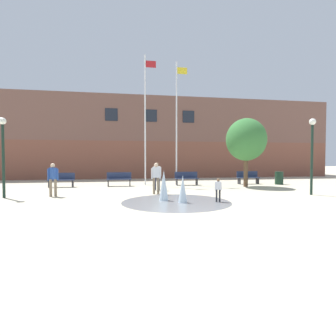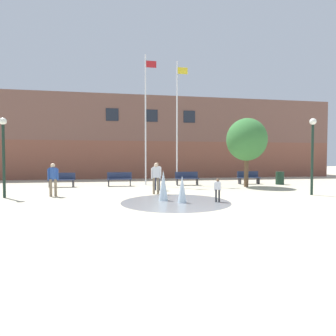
{
  "view_description": "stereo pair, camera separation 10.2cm",
  "coord_description": "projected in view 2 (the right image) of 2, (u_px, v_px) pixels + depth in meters",
  "views": [
    {
      "loc": [
        -2.5,
        -6.2,
        1.8
      ],
      "look_at": [
        -0.1,
        7.81,
        1.3
      ],
      "focal_mm": 28.0,
      "sensor_mm": 36.0,
      "label": 1
    },
    {
      "loc": [
        -2.4,
        -6.22,
        1.8
      ],
      "look_at": [
        -0.1,
        7.81,
        1.3
      ],
      "focal_mm": 28.0,
      "sensor_mm": 36.0,
      "label": 2
    }
  ],
  "objects": [
    {
      "name": "park_bench_under_right_flagpole",
      "position": [
        187.0,
        178.0,
        17.91
      ],
      "size": [
        1.6,
        0.44,
        0.91
      ],
      "color": "#28282D",
      "rests_on": "ground"
    },
    {
      "name": "park_bench_center",
      "position": [
        120.0,
        179.0,
        17.23
      ],
      "size": [
        1.6,
        0.44,
        0.91
      ],
      "color": "#28282D",
      "rests_on": "ground"
    },
    {
      "name": "adult_in_red",
      "position": [
        53.0,
        177.0,
        12.45
      ],
      "size": [
        0.5,
        0.36,
        1.59
      ],
      "rotation": [
        0.0,
        0.0,
        -0.64
      ],
      "color": "#89755B",
      "rests_on": "ground"
    },
    {
      "name": "lamp_post_right_lane",
      "position": [
        312.0,
        145.0,
        12.94
      ],
      "size": [
        0.32,
        0.32,
        3.8
      ],
      "color": "#192D23",
      "rests_on": "ground"
    },
    {
      "name": "street_tree_near_building",
      "position": [
        247.0,
        140.0,
        16.74
      ],
      "size": [
        2.56,
        2.56,
        4.39
      ],
      "color": "brown",
      "rests_on": "ground"
    },
    {
      "name": "splash_fountain",
      "position": [
        172.0,
        191.0,
        11.0
      ],
      "size": [
        4.54,
        4.54,
        1.31
      ],
      "color": "gray",
      "rests_on": "ground"
    },
    {
      "name": "adult_watching",
      "position": [
        157.0,
        174.0,
        15.03
      ],
      "size": [
        0.5,
        0.36,
        1.59
      ],
      "rotation": [
        0.0,
        0.0,
        2.51
      ],
      "color": "#1E233D",
      "rests_on": "ground"
    },
    {
      "name": "park_bench_near_trashcan",
      "position": [
        249.0,
        177.0,
        18.7
      ],
      "size": [
        1.6,
        0.44,
        0.91
      ],
      "color": "#28282D",
      "rests_on": "ground"
    },
    {
      "name": "flagpole_right",
      "position": [
        177.0,
        120.0,
        18.24
      ],
      "size": [
        0.8,
        0.1,
        8.55
      ],
      "color": "silver",
      "rests_on": "ground"
    },
    {
      "name": "teen_by_trashcan",
      "position": [
        156.0,
        176.0,
        13.36
      ],
      "size": [
        0.5,
        0.21,
        1.59
      ],
      "rotation": [
        0.0,
        0.0,
        -3.1
      ],
      "color": "#89755B",
      "rests_on": "ground"
    },
    {
      "name": "trash_can",
      "position": [
        280.0,
        178.0,
        18.33
      ],
      "size": [
        0.56,
        0.56,
        0.9
      ],
      "primitive_type": "cylinder",
      "color": "#193323",
      "rests_on": "ground"
    },
    {
      "name": "park_bench_under_left_flagpole",
      "position": [
        62.0,
        180.0,
        16.62
      ],
      "size": [
        1.6,
        0.44,
        0.91
      ],
      "color": "#28282D",
      "rests_on": "ground"
    },
    {
      "name": "ground_plane",
      "position": [
        222.0,
        230.0,
        6.58
      ],
      "size": [
        100.0,
        100.0,
        0.0
      ],
      "primitive_type": "plane",
      "color": "#BCB299"
    },
    {
      "name": "library_building",
      "position": [
        149.0,
        139.0,
        26.73
      ],
      "size": [
        36.0,
        6.05,
        7.58
      ],
      "color": "brown",
      "rests_on": "ground"
    },
    {
      "name": "lamp_post_left_lane",
      "position": [
        3.0,
        145.0,
        12.0
      ],
      "size": [
        0.32,
        0.32,
        3.68
      ],
      "color": "#192D23",
      "rests_on": "ground"
    },
    {
      "name": "child_in_fountain",
      "position": [
        218.0,
        188.0,
        10.86
      ],
      "size": [
        0.31,
        0.22,
        0.99
      ],
      "rotation": [
        0.0,
        0.0,
        2.51
      ],
      "color": "#28282D",
      "rests_on": "ground"
    },
    {
      "name": "flagpole_left",
      "position": [
        146.0,
        117.0,
        17.88
      ],
      "size": [
        0.8,
        0.1,
        8.87
      ],
      "color": "silver",
      "rests_on": "ground"
    }
  ]
}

